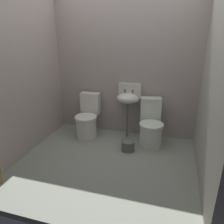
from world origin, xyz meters
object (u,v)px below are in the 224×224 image
object	(u,v)px
toilet_left	(87,120)
toilet_right	(151,127)
sink	(128,98)
bucket	(128,145)

from	to	relation	value
toilet_left	toilet_right	world-z (taller)	same
sink	toilet_right	bearing A→B (deg)	-22.69
bucket	toilet_left	bearing A→B (deg)	158.48
toilet_left	bucket	size ratio (longest dim) A/B	3.35
toilet_left	sink	bearing A→B (deg)	-168.81
toilet_right	toilet_left	bearing A→B (deg)	-11.35
sink	bucket	xyz separation A→B (m)	(0.12, -0.52, -0.66)
toilet_left	toilet_right	distance (m)	1.17
toilet_right	sink	world-z (taller)	sink
sink	bucket	distance (m)	0.85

